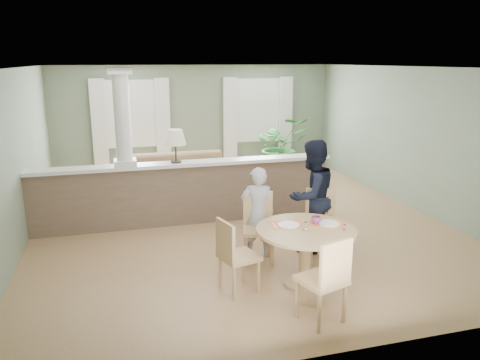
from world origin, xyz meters
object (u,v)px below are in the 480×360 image
object	(u,v)px
chair_near	(327,277)
child_person	(257,212)
man_person	(311,196)
sofa	(173,176)
chair_far_boy	(258,224)
dining_table	(306,240)
houseplant	(281,146)
chair_far_man	(322,220)
chair_side	(234,253)

from	to	relation	value
chair_near	child_person	xyz separation A→B (m)	(-0.16, 1.96, 0.12)
child_person	man_person	bearing A→B (deg)	-165.61
sofa	chair_far_boy	xyz separation A→B (m)	(0.74, -3.57, 0.11)
chair_near	dining_table	bearing A→B (deg)	-117.49
chair_far_boy	man_person	world-z (taller)	man_person
houseplant	man_person	world-z (taller)	man_person
chair_far_man	chair_side	bearing A→B (deg)	-140.60
chair_far_man	chair_near	world-z (taller)	chair_far_man
sofa	chair_far_boy	size ratio (longest dim) A/B	3.02
child_person	dining_table	bearing A→B (deg)	121.74
man_person	sofa	bearing A→B (deg)	-87.29
houseplant	chair_far_man	size ratio (longest dim) A/B	1.44
sofa	chair_side	bearing A→B (deg)	-88.24
houseplant	child_person	size ratio (longest dim) A/B	1.09
sofa	houseplant	size ratio (longest dim) A/B	2.03
sofa	dining_table	size ratio (longest dim) A/B	2.36
chair_far_boy	chair_near	bearing A→B (deg)	-70.22
houseplant	dining_table	xyz separation A→B (m)	(-1.79, -5.74, -0.12)
houseplant	chair_far_boy	world-z (taller)	houseplant
houseplant	dining_table	bearing A→B (deg)	-107.31
chair_far_boy	chair_near	xyz separation A→B (m)	(0.19, -1.83, 0.01)
child_person	chair_near	bearing A→B (deg)	109.40
chair_far_boy	chair_side	world-z (taller)	chair_far_boy
dining_table	chair_far_boy	world-z (taller)	chair_far_boy
chair_far_man	man_person	world-z (taller)	man_person
chair_near	chair_far_man	bearing A→B (deg)	-131.33
houseplant	chair_side	distance (m)	6.33
sofa	child_person	world-z (taller)	child_person
sofa	dining_table	xyz separation A→B (m)	(1.09, -4.48, 0.17)
dining_table	chair_far_boy	size ratio (longest dim) A/B	1.28
sofa	chair_far_man	bearing A→B (deg)	-66.17
man_person	dining_table	bearing A→B (deg)	40.66
chair_side	dining_table	bearing A→B (deg)	-107.06
dining_table	chair_side	xyz separation A→B (m)	(-0.94, 0.03, -0.08)
chair_near	chair_side	bearing A→B (deg)	-68.64
houseplant	sofa	bearing A→B (deg)	-156.38
houseplant	dining_table	size ratio (longest dim) A/B	1.16
chair_far_man	child_person	world-z (taller)	child_person
chair_far_boy	sofa	bearing A→B (deg)	115.78
chair_far_boy	man_person	bearing A→B (deg)	22.12
sofa	chair_side	world-z (taller)	chair_side
houseplant	chair_far_boy	size ratio (longest dim) A/B	1.49
houseplant	chair_far_man	distance (m)	5.13
houseplant	chair_near	world-z (taller)	houseplant
dining_table	chair_near	bearing A→B (deg)	-99.67
sofa	child_person	distance (m)	3.54
child_person	man_person	distance (m)	0.86
chair_far_boy	chair_far_man	size ratio (longest dim) A/B	0.97
dining_table	child_person	size ratio (longest dim) A/B	0.94
dining_table	chair_near	world-z (taller)	chair_near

